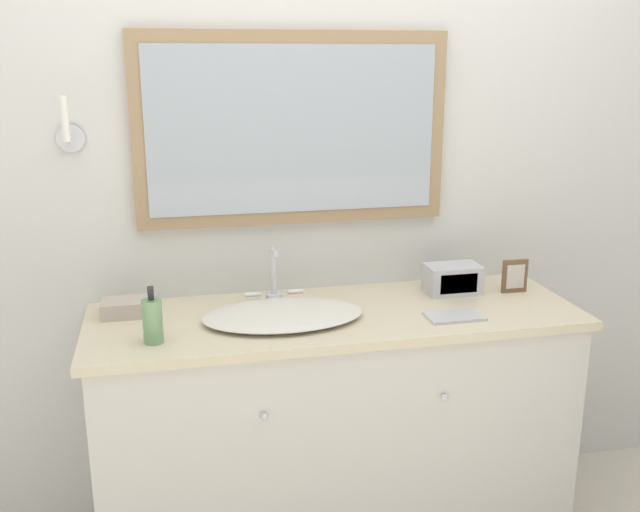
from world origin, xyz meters
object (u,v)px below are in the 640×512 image
Objects in this scene: sink_basin at (283,313)px; soap_bottle at (153,320)px; appliance_box at (453,279)px; picture_frame at (515,276)px.

sink_basin reaches higher than soap_bottle.
sink_basin is 0.43m from soap_bottle.
soap_bottle is 1.09m from appliance_box.
picture_frame is at bearing 5.66° from sink_basin.
soap_bottle reaches higher than picture_frame.
soap_bottle is 1.30m from picture_frame.
appliance_box is 0.23m from picture_frame.
sink_basin reaches higher than picture_frame.
soap_bottle is 1.45× the size of picture_frame.
soap_bottle is at bearing -164.60° from sink_basin.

